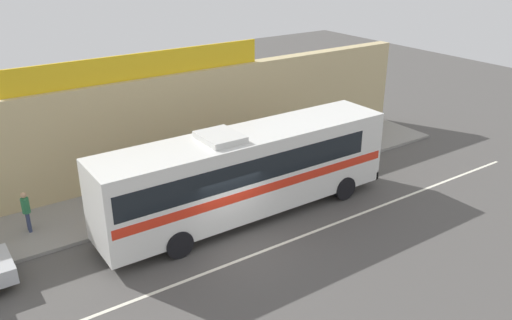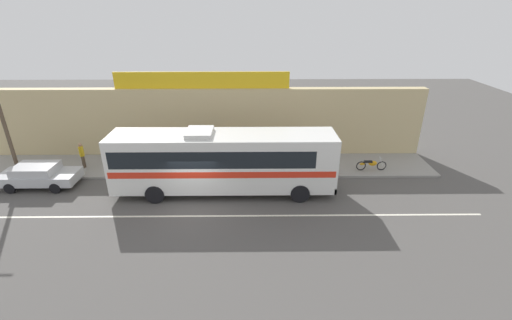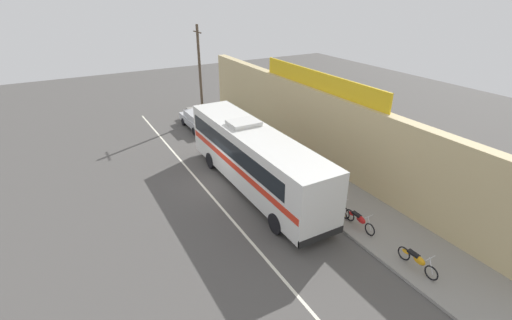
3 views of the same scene
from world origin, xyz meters
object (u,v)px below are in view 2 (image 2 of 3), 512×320
(parked_car, at_px, (39,175))
(motorcycle_green, at_px, (371,164))
(intercity_bus, at_px, (222,159))
(pedestrian_by_curb, at_px, (82,154))
(pedestrian_far_left, at_px, (111,152))
(motorcycle_purple, at_px, (320,165))
(motorcycle_red, at_px, (296,165))
(utility_pole, at_px, (1,113))

(parked_car, bearing_deg, motorcycle_green, 4.67)
(intercity_bus, xyz_separation_m, pedestrian_by_curb, (-9.35, 3.10, -0.93))
(intercity_bus, height_order, motorcycle_green, intercity_bus)
(parked_car, distance_m, pedestrian_far_left, 4.28)
(motorcycle_purple, bearing_deg, motorcycle_red, -177.37)
(parked_car, bearing_deg, motorcycle_purple, 5.49)
(motorcycle_green, bearing_deg, pedestrian_far_left, 176.69)
(motorcycle_red, bearing_deg, pedestrian_by_curb, 177.06)
(motorcycle_green, xyz_separation_m, pedestrian_far_left, (-16.96, 0.98, 0.52))
(utility_pole, distance_m, pedestrian_far_left, 6.32)
(parked_car, bearing_deg, intercity_bus, -4.29)
(parked_car, relative_size, pedestrian_far_left, 2.74)
(pedestrian_by_curb, bearing_deg, motorcycle_green, -1.89)
(intercity_bus, bearing_deg, pedestrian_by_curb, 161.67)
(pedestrian_by_curb, height_order, pedestrian_far_left, pedestrian_by_curb)
(parked_car, distance_m, motorcycle_purple, 17.10)
(pedestrian_far_left, bearing_deg, utility_pole, -164.43)
(parked_car, height_order, pedestrian_far_left, pedestrian_far_left)
(utility_pole, bearing_deg, motorcycle_red, 1.32)
(intercity_bus, relative_size, pedestrian_by_curb, 7.25)
(intercity_bus, relative_size, motorcycle_red, 6.63)
(utility_pole, bearing_deg, motorcycle_green, 1.28)
(intercity_bus, bearing_deg, parked_car, 175.71)
(motorcycle_green, distance_m, motorcycle_purple, 3.28)
(intercity_bus, bearing_deg, utility_pole, 171.26)
(motorcycle_red, height_order, pedestrian_far_left, pedestrian_far_left)
(pedestrian_by_curb, xyz_separation_m, pedestrian_far_left, (1.73, 0.36, -0.05))
(utility_pole, height_order, motorcycle_red, utility_pole)
(parked_car, xyz_separation_m, pedestrian_by_curb, (1.62, 2.28, 0.40))
(motorcycle_red, relative_size, pedestrian_by_curb, 1.09)
(utility_pole, distance_m, pedestrian_by_curb, 4.83)
(utility_pole, bearing_deg, motorcycle_purple, 1.42)
(parked_car, xyz_separation_m, pedestrian_far_left, (3.35, 2.64, 0.35))
(motorcycle_green, xyz_separation_m, motorcycle_purple, (-3.28, -0.02, 0.00))
(pedestrian_by_curb, bearing_deg, pedestrian_far_left, 11.91)
(utility_pole, xyz_separation_m, pedestrian_by_curb, (3.57, 1.11, -3.06))
(intercity_bus, relative_size, utility_pole, 1.58)
(pedestrian_by_curb, bearing_deg, parked_car, -125.38)
(motorcycle_green, height_order, pedestrian_far_left, pedestrian_far_left)
(motorcycle_purple, bearing_deg, pedestrian_far_left, 175.80)
(motorcycle_purple, bearing_deg, intercity_bus, -157.90)
(parked_car, bearing_deg, motorcycle_red, 5.77)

